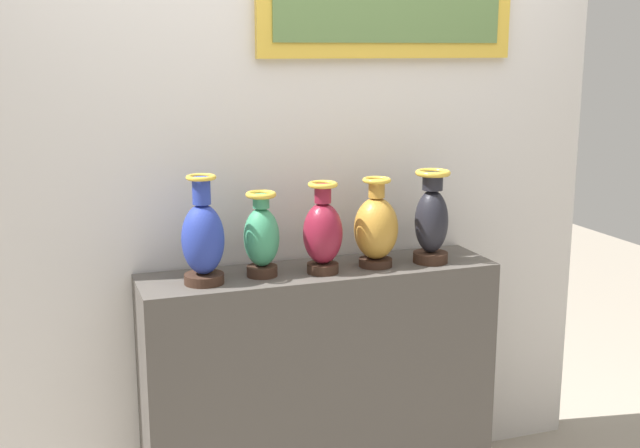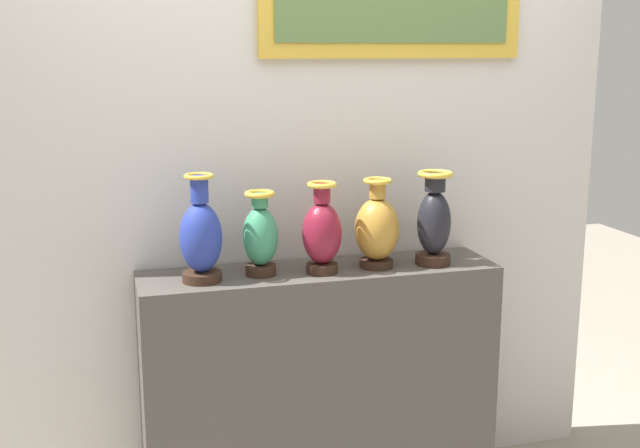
% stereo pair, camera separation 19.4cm
% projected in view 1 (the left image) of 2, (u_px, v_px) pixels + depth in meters
% --- Properties ---
extents(display_shelf, '(1.40, 0.34, 0.98)m').
position_uv_depth(display_shelf, '(320.00, 387.00, 3.21)').
color(display_shelf, '#4C4742').
rests_on(display_shelf, ground_plane).
extents(back_wall, '(2.60, 0.14, 2.61)m').
position_uv_depth(back_wall, '(304.00, 169.00, 3.25)').
color(back_wall, silver).
rests_on(back_wall, ground_plane).
extents(vase_cobalt, '(0.15, 0.15, 0.40)m').
position_uv_depth(vase_cobalt, '(203.00, 239.00, 2.89)').
color(vase_cobalt, '#382319').
rests_on(vase_cobalt, display_shelf).
extents(vase_jade, '(0.13, 0.13, 0.32)m').
position_uv_depth(vase_jade, '(262.00, 237.00, 2.98)').
color(vase_jade, '#382319').
rests_on(vase_jade, display_shelf).
extents(vase_burgundy, '(0.15, 0.15, 0.35)m').
position_uv_depth(vase_burgundy, '(323.00, 233.00, 3.03)').
color(vase_burgundy, '#382319').
rests_on(vase_burgundy, display_shelf).
extents(vase_ochre, '(0.17, 0.17, 0.35)m').
position_uv_depth(vase_ochre, '(376.00, 228.00, 3.12)').
color(vase_ochre, '#382319').
rests_on(vase_ochre, display_shelf).
extents(vase_onyx, '(0.14, 0.14, 0.37)m').
position_uv_depth(vase_onyx, '(431.00, 220.00, 3.17)').
color(vase_onyx, '#382319').
rests_on(vase_onyx, display_shelf).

